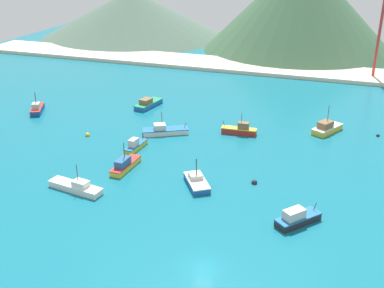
{
  "coord_description": "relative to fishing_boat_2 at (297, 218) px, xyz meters",
  "views": [
    {
      "loc": [
        15.6,
        -49.81,
        41.6
      ],
      "look_at": [
        -15.13,
        39.0,
        0.36
      ],
      "focal_mm": 44.04,
      "sensor_mm": 36.0,
      "label": 1
    }
  ],
  "objects": [
    {
      "name": "buoy_0",
      "position": [
        12.79,
        42.42,
        -0.88
      ],
      "size": [
        0.79,
        0.79,
        0.79
      ],
      "color": "#232328",
      "rests_on": "ground"
    },
    {
      "name": "buoy_2",
      "position": [
        -50.13,
        20.86,
        -0.83
      ],
      "size": [
        1.08,
        1.08,
        1.08
      ],
      "color": "gold",
      "rests_on": "ground"
    },
    {
      "name": "fishing_boat_12",
      "position": [
        -19.0,
        6.75,
        -0.25
      ],
      "size": [
        6.86,
        8.05,
        5.26
      ],
      "color": "#1E5BA8",
      "rests_on": "ground"
    },
    {
      "name": "buoy_1",
      "position": [
        -9.16,
        10.91,
        -0.83
      ],
      "size": [
        1.1,
        1.1,
        1.1
      ],
      "color": "#232328",
      "rests_on": "ground"
    },
    {
      "name": "fishing_boat_10",
      "position": [
        -36.54,
        17.67,
        -0.13
      ],
      "size": [
        2.48,
        7.31,
        2.63
      ],
      "color": "gold",
      "rests_on": "ground"
    },
    {
      "name": "fishing_boat_11",
      "position": [
        -17.46,
        33.43,
        -0.02
      ],
      "size": [
        8.23,
        2.54,
        5.21
      ],
      "color": "red",
      "rests_on": "ground"
    },
    {
      "name": "fishing_boat_4",
      "position": [
        1.42,
        41.09,
        0.02
      ],
      "size": [
        6.9,
        8.97,
        6.63
      ],
      "color": "gold",
      "rests_on": "ground"
    },
    {
      "name": "fishing_boat_2",
      "position": [
        0.0,
        0.0,
        0.0
      ],
      "size": [
        7.06,
        7.7,
        2.73
      ],
      "color": "#232328",
      "rests_on": "ground"
    },
    {
      "name": "fishing_boat_8",
      "position": [
        -70.69,
        30.56,
        -0.04
      ],
      "size": [
        5.69,
        8.06,
        5.46
      ],
      "color": "#14478C",
      "rests_on": "ground"
    },
    {
      "name": "fishing_boat_6",
      "position": [
        -33.93,
        27.84,
        -0.2
      ],
      "size": [
        10.78,
        7.89,
        5.48
      ],
      "color": "silver",
      "rests_on": "ground"
    },
    {
      "name": "hill_west",
      "position": [
        -92.28,
        132.78,
        9.25
      ],
      "size": [
        81.64,
        81.64,
        20.54
      ],
      "color": "#4C6656",
      "rests_on": "ground"
    },
    {
      "name": "fishing_boat_13",
      "position": [
        -34.36,
        8.41,
        -0.06
      ],
      "size": [
        2.79,
        8.79,
        5.62
      ],
      "color": "gold",
      "rests_on": "ground"
    },
    {
      "name": "fishing_boat_14",
      "position": [
        -38.76,
        -2.14,
        -0.26
      ],
      "size": [
        11.0,
        4.2,
        5.29
      ],
      "color": "silver",
      "rests_on": "ground"
    },
    {
      "name": "hill_central",
      "position": [
        -17.12,
        127.2,
        17.37
      ],
      "size": [
        74.65,
        74.65,
        36.78
      ],
      "color": "#3D6042",
      "rests_on": "ground"
    },
    {
      "name": "fishing_boat_3",
      "position": [
        -45.24,
        43.89,
        -0.12
      ],
      "size": [
        4.85,
        9.72,
        2.53
      ],
      "color": "#1E5BA8",
      "rests_on": "ground"
    },
    {
      "name": "beach_strip",
      "position": [
        -10.57,
        93.13,
        -0.42
      ],
      "size": [
        247.0,
        18.11,
        1.2
      ],
      "primitive_type": "cube",
      "color": "beige",
      "rests_on": "ground"
    },
    {
      "name": "radio_tower",
      "position": [
        11.79,
        92.04,
        14.4
      ],
      "size": [
        3.02,
        2.42,
        30.23
      ],
      "color": "#B7332D",
      "rests_on": "ground"
    },
    {
      "name": "ground",
      "position": [
        -10.57,
        14.51,
        -1.27
      ],
      "size": [
        260.0,
        280.0,
        0.5
      ],
      "color": "#146B7F"
    }
  ]
}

